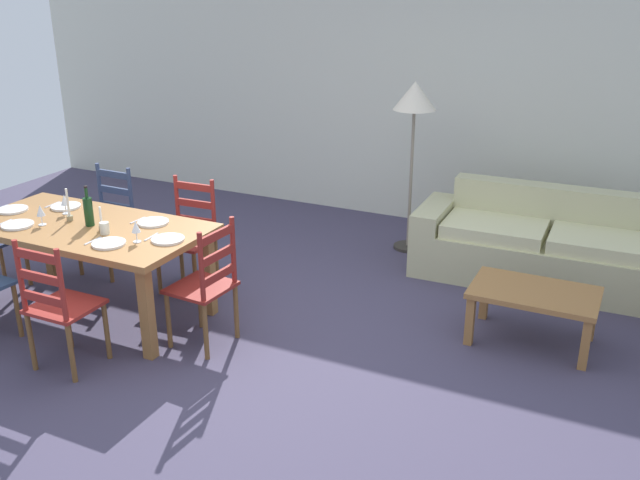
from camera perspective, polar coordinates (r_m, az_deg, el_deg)
The scene contains 29 objects.
ground_plane at distance 5.25m, azimuth -6.38°, elevation -8.52°, with size 9.60×9.60×0.02m, color #423C53.
wall_far at distance 7.66m, azimuth 6.53°, elevation 11.75°, with size 9.60×0.16×2.70m, color silver.
dining_table at distance 5.70m, azimuth -18.48°, elevation 0.38°, with size 1.90×0.96×0.75m.
dining_chair_near_right at distance 5.02m, azimuth -20.57°, elevation -5.03°, with size 0.42×0.40×0.96m.
dining_chair_far_left at distance 6.57m, azimuth -16.87°, elevation 1.53°, with size 0.43×0.41×0.96m.
dining_chair_far_right at distance 6.02m, azimuth -10.62°, elevation 0.34°, with size 0.44×0.42×0.96m.
dining_chair_head_east at distance 5.07m, azimuth -9.26°, elevation -3.65°, with size 0.43×0.45×0.96m.
dinner_plate_near_left at distance 5.83m, azimuth -23.48°, elevation 1.14°, with size 0.24×0.24×0.02m, color white.
fork_near_left at distance 5.94m, azimuth -24.43°, elevation 1.29°, with size 0.02×0.17×0.01m, color silver.
dinner_plate_near_right at distance 5.21m, azimuth -16.87°, elevation -0.27°, with size 0.24×0.24×0.02m, color white.
fork_near_right at distance 5.31m, azimuth -18.07°, elevation -0.07°, with size 0.02×0.17×0.01m, color silver.
dinner_plate_far_left at distance 6.15m, azimuth -20.05°, elevation 2.59°, with size 0.24×0.24×0.02m, color white.
fork_far_left at distance 6.25m, azimuth -21.02°, elevation 2.71°, with size 0.02×0.17×0.01m, color silver.
dinner_plate_far_right at distance 5.56m, azimuth -13.47°, elevation 1.42°, with size 0.24×0.24×0.02m, color white.
fork_far_right at distance 5.65m, azimuth -14.65°, elevation 1.58°, with size 0.02×0.17×0.01m, color silver.
dinner_plate_head_west at distance 6.22m, azimuth -23.81°, elevation 2.29°, with size 0.24×0.24×0.02m, color white.
fork_head_west at distance 6.34m, azimuth -24.70°, elevation 2.41°, with size 0.02×0.17×0.01m, color silver.
dinner_plate_head_east at distance 5.18m, azimuth -12.32°, elevation 0.06°, with size 0.24×0.24×0.02m, color white.
fork_head_east at distance 5.27m, azimuth -13.61°, elevation 0.25°, with size 0.02×0.17×0.01m, color silver.
wine_bottle at distance 5.61m, azimuth -18.39°, elevation 2.28°, with size 0.07×0.07×0.32m.
wine_glass_near_left at distance 5.75m, azimuth -21.87°, elevation 2.19°, with size 0.06×0.06×0.16m.
wine_glass_near_right at distance 5.17m, azimuth -14.82°, elevation 0.99°, with size 0.06×0.06×0.16m.
wine_glass_far_left at distance 5.95m, azimuth -20.14°, elevation 3.03°, with size 0.06×0.06×0.16m.
coffee_cup_primary at distance 5.42m, azimuth -17.20°, elevation 0.93°, with size 0.07×0.07×0.09m, color silver.
candle_tall at distance 5.79m, azimuth -19.83°, elevation 2.20°, with size 0.05×0.05×0.26m.
candle_short at distance 5.50m, azimuth -17.41°, elevation 1.26°, with size 0.05×0.05×0.19m.
couch at distance 6.47m, azimuth 18.10°, elevation -0.68°, with size 2.30×0.85×0.80m.
coffee_table at distance 5.32m, azimuth 17.08°, elevation -4.58°, with size 0.90×0.56×0.42m.
standing_lamp at distance 6.62m, azimuth 7.72°, elevation 10.77°, with size 0.40×0.40×1.64m.
Camera 1 is at (2.49, -3.84, 2.57)m, focal length 39.16 mm.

